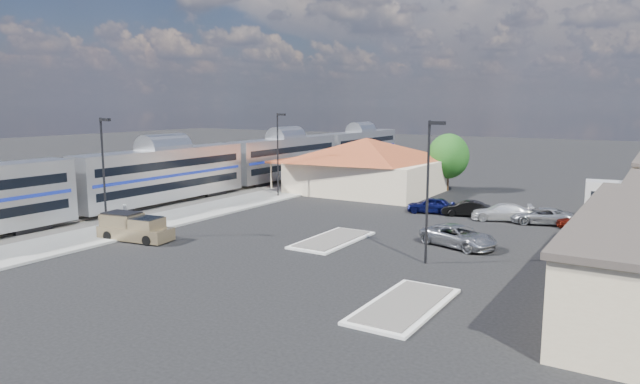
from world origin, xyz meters
The scene contains 21 objects.
ground centered at (0.00, 0.00, 0.00)m, with size 280.00×280.00×0.00m, color black.
railbed centered at (-21.00, 8.00, 0.06)m, with size 16.00×100.00×0.12m, color #4C4944.
platform centered at (-12.00, 6.00, 0.09)m, with size 5.50×92.00×0.18m, color gray.
passenger_train centered at (-18.00, 6.51, 2.87)m, with size 3.00×104.00×5.55m.
freight_cars centered at (-24.00, 11.67, 1.93)m, with size 2.80×46.00×4.00m.
station_depot centered at (-4.56, 24.00, 3.13)m, with size 18.35×12.24×6.20m.
traffic_island_south centered at (4.00, 2.00, 0.10)m, with size 3.30×7.50×0.21m.
traffic_island_north centered at (14.00, -8.00, 0.10)m, with size 3.30×7.50×0.21m.
lamp_plat_s centered at (-10.90, -6.00, 5.34)m, with size 1.08×0.25×9.00m.
lamp_plat_n centered at (-10.90, 16.00, 5.34)m, with size 1.08×0.25×9.00m.
lamp_lot centered at (12.10, 0.00, 5.34)m, with size 1.08×0.25×9.00m.
tree_depot centered at (3.00, 30.00, 4.02)m, with size 4.71×4.71×6.63m.
pickup_truck centered at (-8.50, -5.42, 0.92)m, with size 5.84×2.85×1.93m.
suv centered at (12.45, 5.20, 0.77)m, with size 2.57×5.57×1.55m, color #A0A2A7.
person_b centered at (-13.03, -2.66, 1.02)m, with size 0.82×0.64×1.68m, color white.
parked_car_a centered at (6.26, 16.08, 0.75)m, with size 1.77×4.39×1.50m, color #0E1147.
parked_car_b centered at (9.46, 16.38, 0.70)m, with size 1.48×4.25×1.40m, color black.
parked_car_c centered at (12.66, 16.08, 0.74)m, with size 2.07×5.09×1.48m, color white.
parked_car_d centered at (15.86, 16.38, 0.70)m, with size 2.34×5.07×1.41m, color gray.
parked_car_e centered at (19.06, 16.08, 0.67)m, with size 1.58×3.94×1.34m, color maroon.
parked_car_f centered at (22.26, 16.38, 0.74)m, with size 1.56×4.47×1.47m, color black.
Camera 1 is at (24.64, -33.26, 10.04)m, focal length 32.00 mm.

